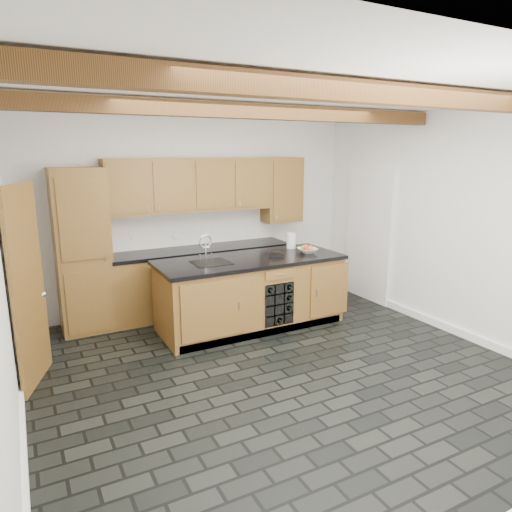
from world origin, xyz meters
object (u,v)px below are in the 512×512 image
Objects in this scene: fruit_bowl at (307,250)px; paper_towel at (291,241)px; kitchen_scale at (276,254)px; island at (251,292)px.

paper_towel is at bearing 95.89° from fruit_bowl.
fruit_bowl is (0.49, -0.01, 0.00)m from kitchen_scale.
island is 0.97m from fruit_bowl.
kitchen_scale is (0.35, -0.05, 0.49)m from island.
island is at bearing -164.90° from kitchen_scale.
kitchen_scale is 0.85× the size of fruit_bowl.
fruit_bowl is 1.24× the size of paper_towel.
kitchen_scale is 0.58m from paper_towel.
fruit_bowl reaches higher than island.
fruit_bowl reaches higher than kitchen_scale.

